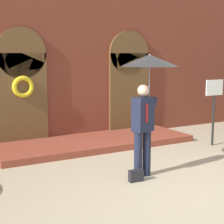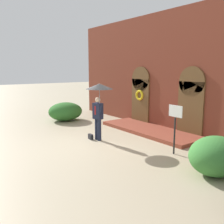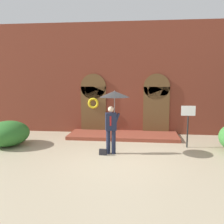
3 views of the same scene
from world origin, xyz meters
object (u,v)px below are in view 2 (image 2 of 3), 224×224
at_px(sign_post, 175,121).
at_px(shrub_right, 216,156).
at_px(person_with_umbrella, 99,95).
at_px(shrub_left, 65,111).
at_px(handbag, 91,137).

distance_m(sign_post, shrub_right, 1.98).
relative_size(person_with_umbrella, shrub_left, 1.22).
distance_m(person_with_umbrella, shrub_right, 5.00).
height_order(handbag, shrub_left, shrub_left).
bearing_deg(shrub_right, sign_post, 166.90).
height_order(sign_post, shrub_left, sign_post).
bearing_deg(sign_post, shrub_right, -13.10).
bearing_deg(shrub_right, handbag, -169.15).
relative_size(sign_post, shrub_right, 1.07).
distance_m(person_with_umbrella, shrub_left, 4.80).
height_order(person_with_umbrella, handbag, person_with_umbrella).
xyz_separation_m(person_with_umbrella, shrub_left, (-4.55, 0.66, -1.39)).
bearing_deg(person_with_umbrella, sign_post, 22.49).
xyz_separation_m(shrub_left, shrub_right, (9.29, 0.12, 0.03)).
relative_size(sign_post, shrub_left, 0.89).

